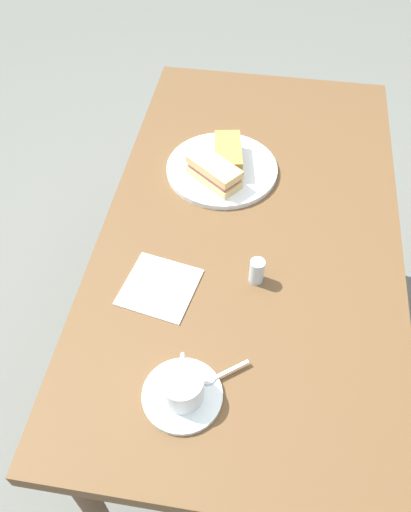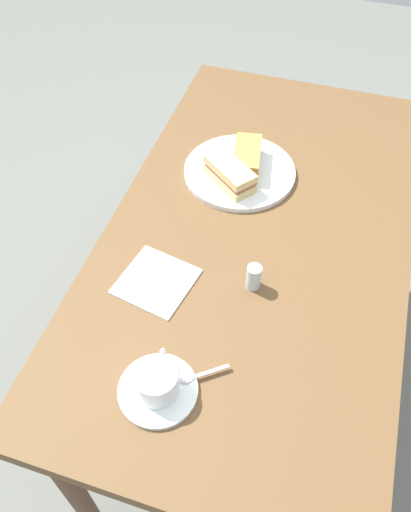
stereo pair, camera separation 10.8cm
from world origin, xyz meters
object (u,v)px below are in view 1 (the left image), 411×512
(dining_table, at_px, (250,245))
(sandwich_back, at_px, (214,172))
(sandwich_front, at_px, (228,155))
(sandwich_plate, at_px, (222,169))
(salt_shaker, at_px, (257,271))
(coffee_cup, at_px, (182,386))
(coffee_saucer, at_px, (182,395))
(napkin, at_px, (160,287))
(spoon, at_px, (218,376))

(dining_table, distance_m, sandwich_back, 0.20)
(sandwich_front, xyz_separation_m, sandwich_back, (-0.07, 0.03, 0.00))
(sandwich_plate, xyz_separation_m, sandwich_front, (0.02, -0.01, 0.03))
(salt_shaker, bearing_deg, coffee_cup, 159.42)
(sandwich_back, relative_size, coffee_saucer, 1.01)
(sandwich_front, distance_m, sandwich_back, 0.08)
(sandwich_front, bearing_deg, coffee_saucer, -179.95)
(dining_table, relative_size, sandwich_plate, 4.49)
(dining_table, height_order, coffee_cup, coffee_cup)
(sandwich_back, xyz_separation_m, coffee_cup, (-0.58, -0.03, 0.00))
(sandwich_front, height_order, coffee_saucer, sandwich_front)
(coffee_cup, xyz_separation_m, salt_shaker, (0.29, -0.11, -0.01))
(napkin, bearing_deg, salt_shaker, -75.30)
(coffee_cup, height_order, napkin, coffee_cup)
(sandwich_plate, relative_size, coffee_cup, 2.68)
(sandwich_front, distance_m, salt_shaker, 0.38)
(sandwich_back, distance_m, coffee_cup, 0.58)
(sandwich_plate, relative_size, spoon, 3.37)
(coffee_saucer, height_order, coffee_cup, coffee_cup)
(dining_table, bearing_deg, napkin, 141.11)
(sandwich_front, bearing_deg, dining_table, -156.60)
(sandwich_plate, relative_size, sandwich_front, 1.98)
(sandwich_back, bearing_deg, napkin, 168.67)
(dining_table, height_order, sandwich_front, sandwich_front)
(salt_shaker, bearing_deg, dining_table, 8.67)
(sandwich_back, bearing_deg, spoon, -170.78)
(sandwich_plate, relative_size, napkin, 1.93)
(napkin, bearing_deg, sandwich_back, -11.33)
(sandwich_plate, distance_m, napkin, 0.40)
(coffee_saucer, distance_m, spoon, 0.08)
(coffee_saucer, bearing_deg, coffee_cup, 8.51)
(coffee_cup, bearing_deg, sandwich_front, 0.03)
(coffee_cup, relative_size, spoon, 1.26)
(sandwich_front, relative_size, sandwich_back, 0.96)
(sandwich_plate, height_order, sandwich_back, sandwich_back)
(sandwich_front, distance_m, spoon, 0.61)
(coffee_saucer, bearing_deg, sandwich_plate, 1.21)
(spoon, bearing_deg, sandwich_plate, 7.15)
(coffee_saucer, relative_size, salt_shaker, 2.42)
(spoon, bearing_deg, coffee_saucer, 127.04)
(coffee_saucer, distance_m, napkin, 0.26)
(sandwich_front, bearing_deg, coffee_cup, -179.97)
(coffee_saucer, height_order, salt_shaker, salt_shaker)
(sandwich_back, relative_size, salt_shaker, 2.44)
(sandwich_front, relative_size, napkin, 0.97)
(sandwich_back, relative_size, napkin, 1.01)
(sandwich_plate, relative_size, coffee_saucer, 1.92)
(coffee_cup, distance_m, napkin, 0.26)
(sandwich_front, xyz_separation_m, napkin, (-0.41, 0.09, -0.04))
(dining_table, distance_m, napkin, 0.29)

